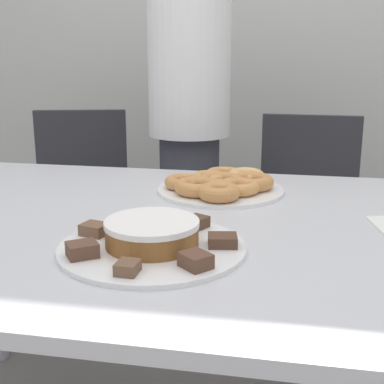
{
  "coord_description": "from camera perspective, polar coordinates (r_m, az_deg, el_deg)",
  "views": [
    {
      "loc": [
        0.23,
        -1.16,
        1.14
      ],
      "look_at": [
        -0.0,
        0.05,
        0.81
      ],
      "focal_mm": 50.0,
      "sensor_mm": 36.0,
      "label": 1
    }
  ],
  "objects": [
    {
      "name": "donut_3",
      "position": [
        1.46,
        4.97,
        0.54
      ],
      "size": [
        0.12,
        0.12,
        0.03
      ],
      "color": "#D18E4C",
      "rests_on": "plate_donuts"
    },
    {
      "name": "lamington_5",
      "position": [
        1.18,
        0.46,
        -3.25
      ],
      "size": [
        0.06,
        0.06,
        0.02
      ],
      "rotation": [
        0.0,
        0.0,
        7.35
      ],
      "color": "#513828",
      "rests_on": "plate_cake"
    },
    {
      "name": "wall_back",
      "position": [
        2.81,
        6.42,
        18.27
      ],
      "size": [
        8.0,
        0.05,
        2.6
      ],
      "color": "beige",
      "rests_on": "ground_plane"
    },
    {
      "name": "donut_1",
      "position": [
        1.45,
        0.59,
        0.54
      ],
      "size": [
        0.13,
        0.13,
        0.04
      ],
      "color": "#C68447",
      "rests_on": "plate_donuts"
    },
    {
      "name": "person_standing",
      "position": [
        2.08,
        -0.28,
        8.12
      ],
      "size": [
        0.31,
        0.31,
        1.66
      ],
      "color": "#383842",
      "rests_on": "ground_plane"
    },
    {
      "name": "donut_0",
      "position": [
        1.5,
        3.05,
        1.1
      ],
      "size": [
        0.13,
        0.13,
        0.04
      ],
      "color": "#C68447",
      "rests_on": "plate_donuts"
    },
    {
      "name": "lamington_4",
      "position": [
        1.07,
        3.28,
        -5.18
      ],
      "size": [
        0.07,
        0.06,
        0.02
      ],
      "rotation": [
        0.0,
        0.0,
        6.46
      ],
      "color": "#513828",
      "rests_on": "plate_cake"
    },
    {
      "name": "donut_2",
      "position": [
        1.39,
        2.89,
        -0.02
      ],
      "size": [
        0.11,
        0.11,
        0.04
      ],
      "color": "#C68447",
      "rests_on": "plate_donuts"
    },
    {
      "name": "table",
      "position": [
        1.27,
        -0.27,
        -6.36
      ],
      "size": [
        1.78,
        1.08,
        0.75
      ],
      "color": "silver",
      "rests_on": "ground_plane"
    },
    {
      "name": "donut_7",
      "position": [
        1.56,
        1.83,
        1.5
      ],
      "size": [
        0.1,
        0.1,
        0.03
      ],
      "color": "#D18E4C",
      "rests_on": "plate_donuts"
    },
    {
      "name": "frosted_cake",
      "position": [
        1.07,
        -4.29,
        -4.37
      ],
      "size": [
        0.19,
        0.19,
        0.05
      ],
      "color": "brown",
      "rests_on": "plate_cake"
    },
    {
      "name": "plate_donuts",
      "position": [
        1.51,
        3.04,
        0.22
      ],
      "size": [
        0.36,
        0.36,
        0.01
      ],
      "color": "white",
      "rests_on": "table"
    },
    {
      "name": "plate_cake",
      "position": [
        1.08,
        -4.26,
        -5.94
      ],
      "size": [
        0.38,
        0.38,
        0.01
      ],
      "color": "white",
      "rests_on": "table"
    },
    {
      "name": "office_chair_left",
      "position": [
        2.35,
        -11.8,
        -3.21
      ],
      "size": [
        0.54,
        0.54,
        0.88
      ],
      "rotation": [
        0.0,
        0.0,
        0.25
      ],
      "color": "black",
      "rests_on": "ground_plane"
    },
    {
      "name": "donut_5",
      "position": [
        1.58,
        5.79,
        1.72
      ],
      "size": [
        0.11,
        0.11,
        0.04
      ],
      "color": "#E5AD66",
      "rests_on": "plate_donuts"
    },
    {
      "name": "lamington_3",
      "position": [
        0.97,
        0.39,
        -7.3
      ],
      "size": [
        0.07,
        0.07,
        0.03
      ],
      "rotation": [
        0.0,
        0.0,
        5.56
      ],
      "color": "brown",
      "rests_on": "plate_cake"
    },
    {
      "name": "donut_6",
      "position": [
        1.61,
        3.4,
        1.9
      ],
      "size": [
        0.11,
        0.11,
        0.03
      ],
      "color": "#D18E4C",
      "rests_on": "plate_donuts"
    },
    {
      "name": "lamington_1",
      "position": [
        1.04,
        -11.62,
        -6.05
      ],
      "size": [
        0.07,
        0.07,
        0.03
      ],
      "rotation": [
        0.0,
        0.0,
        3.76
      ],
      "color": "brown",
      "rests_on": "plate_cake"
    },
    {
      "name": "donut_8",
      "position": [
        1.51,
        -0.95,
        1.06
      ],
      "size": [
        0.11,
        0.11,
        0.03
      ],
      "color": "#C68447",
      "rests_on": "plate_donuts"
    },
    {
      "name": "lamington_6",
      "position": [
        1.21,
        -5.21,
        -2.9
      ],
      "size": [
        0.07,
        0.07,
        0.02
      ],
      "rotation": [
        0.0,
        0.0,
        8.25
      ],
      "color": "brown",
      "rests_on": "plate_cake"
    },
    {
      "name": "lamington_2",
      "position": [
        0.95,
        -6.89,
        -8.0
      ],
      "size": [
        0.04,
        0.05,
        0.02
      ],
      "rotation": [
        0.0,
        0.0,
        4.66
      ],
      "color": "brown",
      "rests_on": "plate_cake"
    },
    {
      "name": "lamington_0",
      "position": [
        1.15,
        -10.35,
        -3.93
      ],
      "size": [
        0.06,
        0.06,
        0.02
      ],
      "rotation": [
        0.0,
        0.0,
        2.87
      ],
      "color": "brown",
      "rests_on": "plate_cake"
    },
    {
      "name": "donut_4",
      "position": [
        1.51,
        6.36,
        1.09
      ],
      "size": [
        0.13,
        0.13,
        0.04
      ],
      "color": "#C68447",
      "rests_on": "plate_donuts"
    },
    {
      "name": "office_chair_right",
      "position": [
        2.18,
        12.09,
        -4.66
      ],
      "size": [
        0.45,
        0.45,
        0.88
      ],
      "rotation": [
        0.0,
        0.0,
        -0.01
      ],
      "color": "black",
      "rests_on": "ground_plane"
    }
  ]
}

